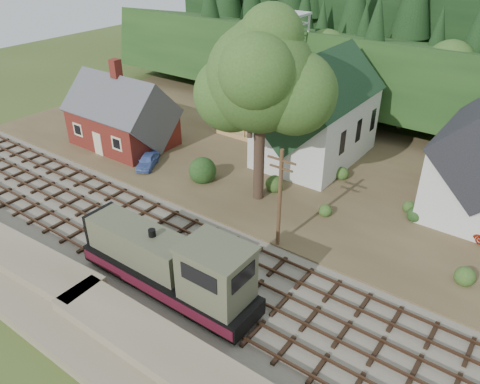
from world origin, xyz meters
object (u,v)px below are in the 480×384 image
Objects in this scene: locomotive at (172,267)px; patio_set at (107,130)px; car_red at (469,226)px; car_blue at (148,161)px; car_green at (118,126)px.

patio_set is at bearing 149.54° from locomotive.
locomotive is 22.72m from car_red.
locomotive is 18.41m from car_blue.
car_green is 1.42× the size of patio_set.
car_green is (-23.66, 15.94, -1.40)m from locomotive.
car_green is (-9.36, 4.41, -0.10)m from car_blue.
locomotive is 24.17m from patio_set.
car_blue reaches higher than car_red.
patio_set is (-20.83, 12.25, 0.00)m from locomotive.
car_red is (28.00, 6.54, -0.03)m from car_blue.
car_green is at bearing 127.48° from patio_set.
car_blue is 28.75m from car_red.
locomotive is at bearing -30.46° from patio_set.
car_blue is at bearing 111.46° from car_red.
car_red is 35.05m from patio_set.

